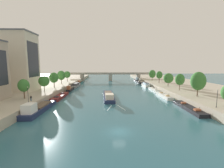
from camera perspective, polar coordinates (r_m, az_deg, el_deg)
name	(u,v)px	position (r m, az deg, el deg)	size (l,w,h in m)	color
ground_plane	(119,132)	(30.85, 2.70, -17.54)	(400.00, 400.00, 0.00)	#2D6070
quay_left	(37,87)	(92.35, -26.53, -0.89)	(36.00, 170.00, 2.34)	#B2A893
quay_right	(185,86)	(94.28, 25.69, -0.70)	(36.00, 170.00, 2.34)	#B2A893
barge_midriver	(109,96)	(59.69, -1.29, -4.47)	(4.67, 22.08, 2.83)	#1E284C
wake_behind_barge	(115,108)	(46.35, 1.31, -8.97)	(5.60, 6.01, 0.03)	#A0CCD6
moored_boat_left_far	(38,108)	(46.83, -26.01, -8.25)	(3.58, 16.79, 3.52)	#1E284C
moored_boat_left_second	(60,96)	(63.74, -18.94, -4.40)	(2.93, 15.93, 2.15)	maroon
moored_boat_left_near	(70,89)	(79.23, -15.53, -1.82)	(2.36, 11.01, 2.95)	black
moored_boat_left_end	(76,85)	(92.35, -13.37, -0.44)	(3.29, 14.16, 2.37)	gray
moored_boat_left_upstream	(80,83)	(107.07, -11.94, 0.52)	(1.85, 10.13, 2.72)	#23666B
moored_boat_right_downstream	(188,108)	(49.95, 26.87, -7.96)	(3.05, 16.06, 2.10)	black
moored_boat_right_near	(164,96)	(64.94, 18.90, -4.13)	(2.43, 14.39, 2.26)	silver
moored_boat_right_lone	(153,89)	(80.22, 15.37, -1.97)	(2.44, 11.88, 2.06)	silver
moored_boat_right_gap_after	(145,85)	(93.64, 12.52, -0.28)	(2.49, 11.90, 2.50)	silver
moored_boat_right_second	(140,82)	(109.10, 10.52, 0.61)	(2.72, 14.55, 2.40)	black
moored_boat_right_end	(136,80)	(124.52, 9.12, 1.56)	(2.58, 13.77, 3.15)	black
tree_left_third	(24,86)	(54.94, -30.36, -0.49)	(3.40, 3.40, 6.19)	brown
tree_left_past_mid	(44,81)	(66.52, -24.28, 1.02)	(4.20, 4.20, 6.33)	brown
tree_left_end_of_row	(54,78)	(77.02, -21.10, 2.25)	(4.20, 4.20, 7.09)	brown
tree_left_second	(61,75)	(88.80, -18.61, 3.10)	(4.43, 4.43, 7.47)	brown
tree_left_distant	(67,75)	(102.03, -16.58, 3.43)	(4.23, 4.23, 6.63)	brown
tree_right_nearest	(198,81)	(58.23, 29.74, 0.96)	(4.79, 4.79, 8.33)	brown
tree_right_by_lamp	(180,79)	(68.91, 24.21, 1.57)	(3.80, 3.80, 6.97)	brown
tree_right_end_of_row	(168,78)	(80.18, 20.50, 2.07)	(4.79, 4.79, 6.55)	brown
tree_right_distant	(159,75)	(93.88, 17.43, 3.28)	(3.64, 3.64, 7.00)	brown
tree_right_midway	(152,74)	(106.66, 14.95, 3.69)	(4.55, 4.55, 7.28)	brown
lamppost_left_bank	(28,94)	(48.39, -29.13, -3.31)	(0.28, 0.28, 4.60)	black
lamppost_right_bank	(217,97)	(46.00, 34.89, -4.17)	(0.28, 0.28, 4.64)	black
building_left_tall	(14,62)	(73.22, -33.02, 7.01)	(16.22, 11.44, 23.61)	beige
bridge_far	(110,75)	(124.33, -0.63, 3.26)	(70.15, 4.40, 6.80)	gray
person_on_quay	(31,98)	(50.73, -28.27, -4.64)	(0.45, 0.36, 1.62)	navy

